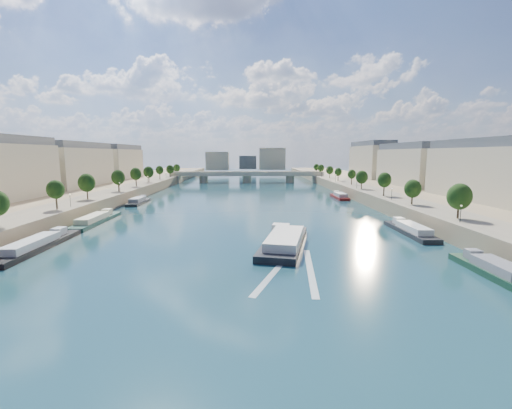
{
  "coord_description": "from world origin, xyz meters",
  "views": [
    {
      "loc": [
        2.4,
        -34.2,
        21.35
      ],
      "look_at": [
        4.29,
        75.19,
        5.0
      ],
      "focal_mm": 24.0,
      "sensor_mm": 36.0,
      "label": 1
    }
  ],
  "objects": [
    {
      "name": "ground",
      "position": [
        0.0,
        100.0,
        0.0
      ],
      "size": [
        700.0,
        700.0,
        0.0
      ],
      "primitive_type": "plane",
      "color": "#0B2733",
      "rests_on": "ground"
    },
    {
      "name": "quay_left",
      "position": [
        -72.0,
        100.0,
        2.5
      ],
      "size": [
        44.0,
        520.0,
        5.0
      ],
      "primitive_type": "cube",
      "color": "#9E8460",
      "rests_on": "ground"
    },
    {
      "name": "quay_right",
      "position": [
        72.0,
        100.0,
        2.5
      ],
      "size": [
        44.0,
        520.0,
        5.0
      ],
      "primitive_type": "cube",
      "color": "#9E8460",
      "rests_on": "ground"
    },
    {
      "name": "pave_left",
      "position": [
        -57.0,
        100.0,
        5.05
      ],
      "size": [
        14.0,
        520.0,
        0.1
      ],
      "primitive_type": "cube",
      "color": "gray",
      "rests_on": "quay_left"
    },
    {
      "name": "pave_right",
      "position": [
        57.0,
        100.0,
        5.05
      ],
      "size": [
        14.0,
        520.0,
        0.1
      ],
      "primitive_type": "cube",
      "color": "gray",
      "rests_on": "quay_right"
    },
    {
      "name": "trees_left",
      "position": [
        -55.0,
        102.0,
        10.48
      ],
      "size": [
        4.8,
        268.8,
        8.26
      ],
      "color": "#382B1E",
      "rests_on": "ground"
    },
    {
      "name": "trees_right",
      "position": [
        55.0,
        110.0,
        10.48
      ],
      "size": [
        4.8,
        268.8,
        8.26
      ],
      "color": "#382B1E",
      "rests_on": "ground"
    },
    {
      "name": "lamps_left",
      "position": [
        -52.5,
        90.0,
        7.78
      ],
      "size": [
        0.36,
        200.36,
        4.28
      ],
      "color": "black",
      "rests_on": "ground"
    },
    {
      "name": "lamps_right",
      "position": [
        52.5,
        105.0,
        7.78
      ],
      "size": [
        0.36,
        200.36,
        4.28
      ],
      "color": "black",
      "rests_on": "ground"
    },
    {
      "name": "buildings_left",
      "position": [
        -85.0,
        112.0,
        16.45
      ],
      "size": [
        16.0,
        226.0,
        23.2
      ],
      "color": "#BEAF92",
      "rests_on": "ground"
    },
    {
      "name": "buildings_right",
      "position": [
        85.0,
        112.0,
        16.45
      ],
      "size": [
        16.0,
        226.0,
        23.2
      ],
      "color": "#BEAF92",
      "rests_on": "ground"
    },
    {
      "name": "skyline",
      "position": [
        3.19,
        319.52,
        14.66
      ],
      "size": [
        79.0,
        42.0,
        22.0
      ],
      "color": "#BEAF92",
      "rests_on": "ground"
    },
    {
      "name": "bridge",
      "position": [
        0.0,
        219.13,
        5.08
      ],
      "size": [
        112.0,
        12.0,
        8.15
      ],
      "color": "#C1B79E",
      "rests_on": "ground"
    },
    {
      "name": "tour_barge",
      "position": [
        10.3,
        42.94,
        1.14
      ],
      "size": [
        14.9,
        30.49,
        3.98
      ],
      "rotation": [
        0.0,
        0.0,
        -0.23
      ],
      "color": "black",
      "rests_on": "ground"
    },
    {
      "name": "wake",
      "position": [
        10.3,
        26.38,
        0.02
      ],
      "size": [
        13.48,
        25.98,
        0.04
      ],
      "color": "silver",
      "rests_on": "ground"
    },
    {
      "name": "moored_barges_left",
      "position": [
        -45.5,
        56.09,
        0.84
      ],
      "size": [
        5.0,
        122.99,
        3.6
      ],
      "color": "maroon",
      "rests_on": "ground"
    },
    {
      "name": "moored_barges_right",
      "position": [
        45.5,
        46.59,
        0.84
      ],
      "size": [
        5.0,
        160.7,
        3.6
      ],
      "color": "black",
      "rests_on": "ground"
    }
  ]
}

